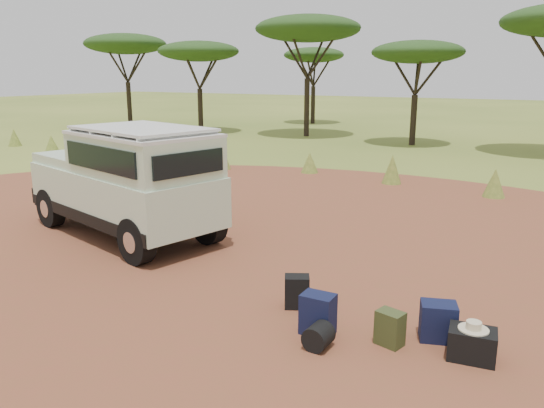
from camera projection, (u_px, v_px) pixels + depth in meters
The scene contains 13 objects.
ground at pixel (229, 275), 8.93m from camera, with size 140.00×140.00×0.00m, color #576D27.
dirt_clearing at pixel (229, 274), 8.93m from camera, with size 23.00×23.00×0.01m, color brown.
grass_fringe at pixel (394, 172), 16.07m from camera, with size 36.60×1.60×0.90m.
acacia_treeline at pixel (489, 38), 24.05m from camera, with size 46.70×13.20×6.26m.
safari_vehicle at pixel (127, 184), 10.80m from camera, with size 5.03×2.94×2.31m.
walking_staff at pixel (151, 205), 10.42m from camera, with size 0.04×0.04×1.63m, color maroon.
backpack_black at pixel (297, 292), 7.62m from camera, with size 0.35×0.26×0.48m, color black.
backpack_navy at pixel (318, 314), 6.83m from camera, with size 0.42×0.30×0.55m, color #12143A.
backpack_olive at pixel (390, 328), 6.56m from camera, with size 0.32×0.23×0.45m, color #3C4922.
duffel_navy at pixel (438, 322), 6.69m from camera, with size 0.44×0.33×0.50m, color #12143A.
hard_case at pixel (472, 344), 6.24m from camera, with size 0.54×0.38×0.38m, color black.
stuff_sack at pixel (318, 337), 6.49m from camera, with size 0.32×0.32×0.32m, color black.
safari_hat at pixel (474, 327), 6.19m from camera, with size 0.35×0.35×0.10m.
Camera 1 is at (4.83, -6.90, 3.29)m, focal length 35.00 mm.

